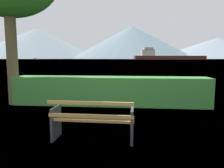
% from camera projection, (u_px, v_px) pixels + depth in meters
% --- Properties ---
extents(ground_plane, '(1400.00, 1400.00, 0.00)m').
position_uv_depth(ground_plane, '(94.00, 139.00, 4.45)').
color(ground_plane, '#4C6B33').
extents(water_surface, '(620.00, 620.00, 0.00)m').
position_uv_depth(water_surface, '(132.00, 59.00, 309.24)').
color(water_surface, '#7A99A8').
rests_on(water_surface, ground_plane).
extents(park_bench, '(1.69, 0.61, 0.87)m').
position_uv_depth(park_bench, '(93.00, 120.00, 4.34)').
color(park_bench, '#A0703F').
rests_on(park_bench, ground_plane).
extents(hedge_row, '(6.95, 0.89, 1.01)m').
position_uv_depth(hedge_row, '(110.00, 91.00, 7.70)').
color(hedge_row, '#387A33').
rests_on(hedge_row, ground_plane).
extents(cargo_ship_large, '(78.86, 22.13, 13.04)m').
position_uv_depth(cargo_ship_large, '(164.00, 56.00, 236.21)').
color(cargo_ship_large, '#471E19').
rests_on(cargo_ship_large, water_surface).
extents(sailboat_mid, '(2.56, 7.60, 1.65)m').
position_uv_depth(sailboat_mid, '(201.00, 59.00, 253.21)').
color(sailboat_mid, silver).
rests_on(sailboat_mid, water_surface).
extents(tender_far, '(4.66, 7.80, 1.89)m').
position_uv_depth(tender_far, '(35.00, 59.00, 240.55)').
color(tender_far, '#335693').
rests_on(tender_far, water_surface).
extents(distant_hills, '(793.06, 343.84, 79.37)m').
position_uv_depth(distant_hills, '(113.00, 44.00, 542.68)').
color(distant_hills, gray).
rests_on(distant_hills, ground_plane).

